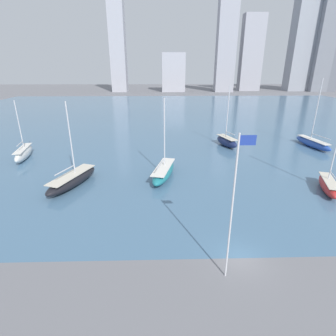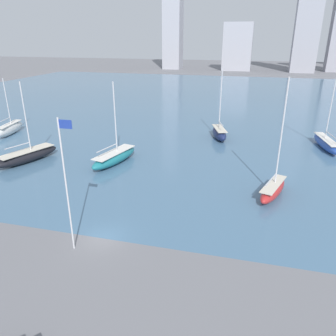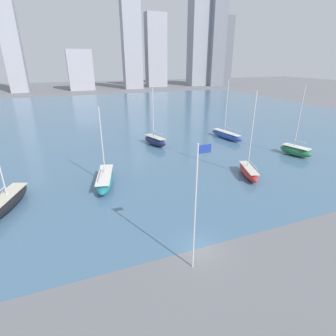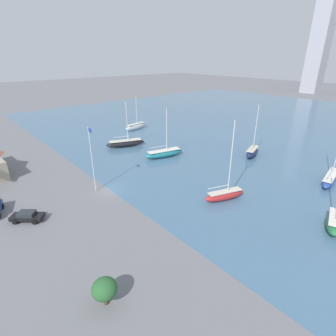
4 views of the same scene
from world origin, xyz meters
TOP-DOWN VIEW (x-y plane):
  - ground_plane at (0.00, 0.00)m, footprint 500.00×500.00m
  - harbor_water at (0.00, 70.00)m, footprint 180.00×140.00m
  - flag_pole at (-1.79, -2.06)m, footprint 1.24×0.14m
  - distant_city_skyline at (52.84, 171.08)m, footprint 152.53×17.07m
  - sailboat_red at (15.90, 13.18)m, footprint 4.10×7.73m
  - sailboat_navy at (7.12, 35.40)m, footprint 4.25×7.55m
  - sailboat_white at (-32.64, 28.24)m, footprint 3.17×8.99m
  - sailboat_black at (-19.86, 16.00)m, footprint 6.02×10.71m
  - sailboat_blue at (25.33, 34.23)m, footprint 3.64×10.61m
  - sailboat_teal at (-6.70, 18.65)m, footprint 4.79×10.24m

SIDE VIEW (x-z plane):
  - ground_plane at x=0.00m, z-range 0.00..0.00m
  - harbor_water at x=0.00m, z-range 0.00..0.00m
  - sailboat_blue at x=25.33m, z-range -6.05..7.96m
  - sailboat_black at x=-19.86m, z-range -4.98..6.90m
  - sailboat_teal at x=-6.70m, z-range -5.01..6.97m
  - sailboat_red at x=15.90m, z-range -5.94..7.91m
  - sailboat_white at x=-32.64m, z-range -4.19..6.41m
  - sailboat_navy at x=7.12m, z-range -5.15..7.39m
  - flag_pole at x=-1.79m, z-range 0.49..12.53m
  - distant_city_skyline at x=52.84m, z-range -5.34..59.48m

